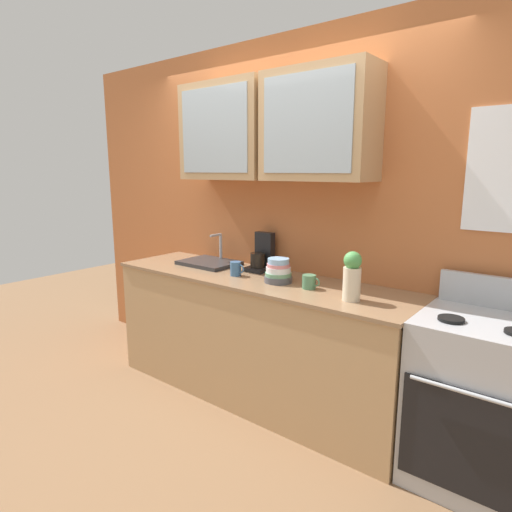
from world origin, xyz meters
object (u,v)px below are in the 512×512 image
at_px(stove_range, 478,403).
at_px(coffee_maker, 262,256).
at_px(bowl_stack, 278,272).
at_px(vase, 352,276).
at_px(cup_near_bowls, 309,282).
at_px(sink_faucet, 210,262).
at_px(cup_near_sink, 236,269).

relative_size(stove_range, coffee_maker, 3.82).
distance_m(bowl_stack, vase, 0.60).
bearing_deg(stove_range, cup_near_bowls, -178.35).
xyz_separation_m(stove_range, coffee_maker, (-1.61, 0.20, 0.56)).
bearing_deg(stove_range, sink_faucet, 177.41).
distance_m(stove_range, bowl_stack, 1.40).
xyz_separation_m(cup_near_bowls, coffee_maker, (-0.57, 0.23, 0.06)).
xyz_separation_m(cup_near_sink, coffee_maker, (0.03, 0.26, 0.06)).
distance_m(stove_range, cup_near_sink, 1.72).
relative_size(sink_faucet, coffee_maker, 1.56).
bearing_deg(stove_range, vase, -172.20).
bearing_deg(cup_near_sink, sink_faucet, 159.80).
xyz_separation_m(bowl_stack, vase, (0.59, -0.08, 0.08)).
bearing_deg(cup_near_sink, cup_near_bowls, 2.95).
relative_size(stove_range, cup_near_sink, 9.28).
xyz_separation_m(stove_range, vase, (-0.71, -0.10, 0.61)).
bearing_deg(cup_near_bowls, vase, -11.48).
distance_m(bowl_stack, cup_near_sink, 0.35).
bearing_deg(bowl_stack, cup_near_bowls, -2.41).
relative_size(cup_near_sink, coffee_maker, 0.41).
distance_m(sink_faucet, cup_near_sink, 0.45).
height_order(vase, coffee_maker, vase).
relative_size(vase, coffee_maker, 1.02).
bearing_deg(bowl_stack, cup_near_sink, -173.18).
bearing_deg(vase, cup_near_bowls, 168.52).
relative_size(bowl_stack, coffee_maker, 0.67).
xyz_separation_m(stove_range, cup_near_bowls, (-1.04, -0.03, 0.50)).
bearing_deg(cup_near_bowls, bowl_stack, 177.59).
bearing_deg(bowl_stack, vase, -7.58).
height_order(stove_range, bowl_stack, stove_range).
distance_m(stove_range, vase, 0.94).
bearing_deg(coffee_maker, stove_range, -7.17).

